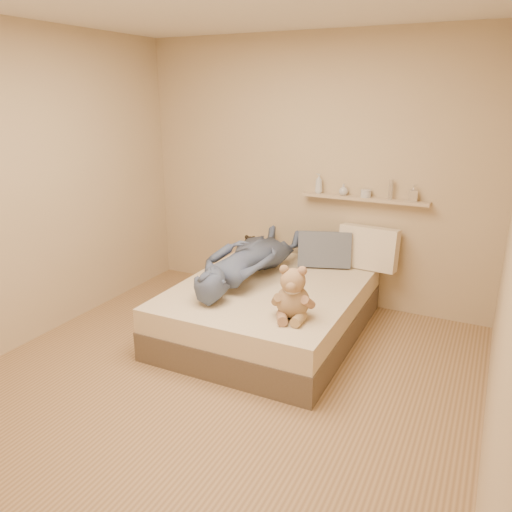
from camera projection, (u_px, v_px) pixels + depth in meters
The scene contains 10 objects.
room at pixel (213, 212), 3.30m from camera, with size 3.80×3.80×3.80m.
bed at pixel (270, 309), 4.43m from camera, with size 1.50×1.90×0.45m.
game_console at pixel (205, 282), 4.02m from camera, with size 0.17×0.08×0.06m.
teddy_bear at pixel (293, 297), 3.67m from camera, with size 0.33×0.34×0.42m.
dark_plush at pixel (250, 250), 4.97m from camera, with size 0.17×0.17×0.26m.
pillow_cream at pixel (368, 248), 4.73m from camera, with size 0.55×0.16×0.40m, color beige.
pillow_grey at pixel (324, 249), 4.78m from camera, with size 0.50×0.14×0.34m, color slate.
person at pixel (248, 258), 4.47m from camera, with size 0.57×1.56×0.37m, color #3F4D63.
wall_shelf at pixel (364, 199), 4.70m from camera, with size 1.20×0.12×0.03m, color tan.
shelf_bottles at pixel (358, 189), 4.70m from camera, with size 0.98×0.11×0.19m.
Camera 1 is at (1.68, -2.77, 2.05)m, focal length 35.00 mm.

